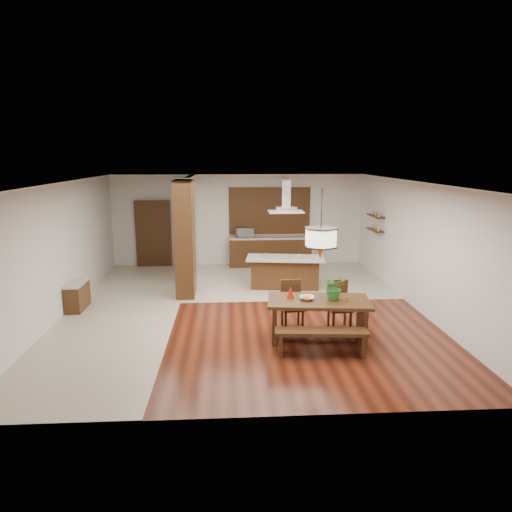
{
  "coord_description": "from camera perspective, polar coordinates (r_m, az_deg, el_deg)",
  "views": [
    {
      "loc": [
        -0.31,
        -10.06,
        3.46
      ],
      "look_at": [
        0.3,
        0.0,
        1.25
      ],
      "focal_mm": 32.0,
      "sensor_mm": 36.0,
      "label": 1
    }
  ],
  "objects": [
    {
      "name": "room_shell",
      "position": [
        10.16,
        -1.69,
        4.45
      ],
      "size": [
        9.0,
        9.04,
        2.92
      ],
      "color": "#3B150A",
      "rests_on": "ground"
    },
    {
      "name": "tile_hallway",
      "position": [
        10.92,
        -16.31,
        -6.6
      ],
      "size": [
        2.5,
        9.0,
        0.01
      ],
      "primitive_type": "cube",
      "color": "beige",
      "rests_on": "ground"
    },
    {
      "name": "tile_kitchen",
      "position": [
        13.12,
        3.49,
        -2.92
      ],
      "size": [
        5.5,
        4.0,
        0.01
      ],
      "primitive_type": "cube",
      "color": "beige",
      "rests_on": "ground"
    },
    {
      "name": "soffit_band",
      "position": [
        10.08,
        -1.72,
        9.09
      ],
      "size": [
        8.0,
        9.0,
        0.02
      ],
      "primitive_type": "cube",
      "color": "#371B0D",
      "rests_on": "room_shell"
    },
    {
      "name": "partition_pier",
      "position": [
        11.49,
        -8.86,
        2.15
      ],
      "size": [
        0.45,
        1.0,
        2.9
      ],
      "primitive_type": "cube",
      "color": "black",
      "rests_on": "ground"
    },
    {
      "name": "partition_stub",
      "position": [
        13.56,
        -8.06,
        3.72
      ],
      "size": [
        0.18,
        2.4,
        2.9
      ],
      "primitive_type": "cube",
      "color": "silver",
      "rests_on": "ground"
    },
    {
      "name": "hallway_console",
      "position": [
        11.29,
        -21.45,
        -4.69
      ],
      "size": [
        0.37,
        0.88,
        0.63
      ],
      "primitive_type": "cube",
      "color": "black",
      "rests_on": "ground"
    },
    {
      "name": "hallway_doorway",
      "position": [
        14.86,
        -12.69,
        2.73
      ],
      "size": [
        1.1,
        0.2,
        2.1
      ],
      "primitive_type": "cube",
      "color": "black",
      "rests_on": "ground"
    },
    {
      "name": "rear_counter",
      "position": [
        14.63,
        1.75,
        0.6
      ],
      "size": [
        2.6,
        0.62,
        0.95
      ],
      "color": "black",
      "rests_on": "ground"
    },
    {
      "name": "kitchen_window",
      "position": [
        14.68,
        1.69,
        5.68
      ],
      "size": [
        2.6,
        0.08,
        1.5
      ],
      "primitive_type": "cube",
      "color": "#A06B30",
      "rests_on": "room_shell"
    },
    {
      "name": "shelf_lower",
      "position": [
        13.49,
        14.65,
        3.18
      ],
      "size": [
        0.26,
        0.9,
        0.04
      ],
      "primitive_type": "cube",
      "color": "black",
      "rests_on": "room_shell"
    },
    {
      "name": "shelf_upper",
      "position": [
        13.44,
        14.74,
        4.87
      ],
      "size": [
        0.26,
        0.9,
        0.04
      ],
      "primitive_type": "cube",
      "color": "black",
      "rests_on": "room_shell"
    },
    {
      "name": "dining_table",
      "position": [
        8.83,
        7.82,
        -6.75
      ],
      "size": [
        2.02,
        1.17,
        0.8
      ],
      "rotation": [
        0.0,
        0.0,
        -0.11
      ],
      "color": "black",
      "rests_on": "ground"
    },
    {
      "name": "dining_bench",
      "position": [
        8.31,
        8.13,
        -10.64
      ],
      "size": [
        1.66,
        0.49,
        0.46
      ],
      "primitive_type": null,
      "rotation": [
        0.0,
        0.0,
        -0.08
      ],
      "color": "black",
      "rests_on": "ground"
    },
    {
      "name": "dining_chair_left",
      "position": [
        9.39,
        4.58,
        -6.13
      ],
      "size": [
        0.47,
        0.47,
        0.98
      ],
      "primitive_type": null,
      "rotation": [
        0.0,
        0.0,
        0.09
      ],
      "color": "black",
      "rests_on": "ground"
    },
    {
      "name": "dining_chair_right",
      "position": [
        9.46,
        10.43,
        -6.12
      ],
      "size": [
        0.47,
        0.47,
        0.99
      ],
      "primitive_type": null,
      "rotation": [
        0.0,
        0.0,
        0.08
      ],
      "color": "black",
      "rests_on": "ground"
    },
    {
      "name": "pendant_lantern",
      "position": [
        8.44,
        8.15,
        3.95
      ],
      "size": [
        0.64,
        0.64,
        1.31
      ],
      "primitive_type": null,
      "color": "beige",
      "rests_on": "room_shell"
    },
    {
      "name": "foliage_plant",
      "position": [
        8.76,
        9.76,
        -3.85
      ],
      "size": [
        0.53,
        0.5,
        0.49
      ],
      "primitive_type": "imported",
      "rotation": [
        0.0,
        0.0,
        0.32
      ],
      "color": "#267226",
      "rests_on": "dining_table"
    },
    {
      "name": "fruit_bowl",
      "position": [
        8.72,
        6.38,
        -5.24
      ],
      "size": [
        0.31,
        0.31,
        0.07
      ],
      "primitive_type": "imported",
      "rotation": [
        0.0,
        0.0,
        -0.14
      ],
      "color": "#BAB3A3",
      "rests_on": "dining_table"
    },
    {
      "name": "napkin_cone",
      "position": [
        8.76,
        4.33,
        -4.56
      ],
      "size": [
        0.18,
        0.18,
        0.23
      ],
      "primitive_type": "cone",
      "rotation": [
        0.0,
        0.0,
        0.32
      ],
      "color": "#9F1B0B",
      "rests_on": "dining_table"
    },
    {
      "name": "gold_ornament",
      "position": [
        8.72,
        11.4,
        -5.32
      ],
      "size": [
        0.08,
        0.08,
        0.1
      ],
      "primitive_type": "cylinder",
      "rotation": [
        0.0,
        0.0,
        0.27
      ],
      "color": "gold",
      "rests_on": "dining_table"
    },
    {
      "name": "kitchen_island",
      "position": [
        12.22,
        3.63,
        -2.0
      ],
      "size": [
        2.13,
        1.14,
        0.84
      ],
      "rotation": [
        0.0,
        0.0,
        -0.13
      ],
      "color": "black",
      "rests_on": "ground"
    },
    {
      "name": "range_hood",
      "position": [
        11.89,
        3.77,
        7.54
      ],
      "size": [
        0.9,
        0.55,
        0.87
      ],
      "primitive_type": null,
      "color": "silver",
      "rests_on": "room_shell"
    },
    {
      "name": "island_cup",
      "position": [
        12.09,
        5.4,
        0.02
      ],
      "size": [
        0.13,
        0.13,
        0.09
      ],
      "primitive_type": "imported",
      "rotation": [
        0.0,
        0.0,
        0.19
      ],
      "color": "silver",
      "rests_on": "kitchen_island"
    },
    {
      "name": "microwave",
      "position": [
        14.45,
        -1.47,
        2.95
      ],
      "size": [
        0.61,
        0.51,
        0.29
      ],
      "primitive_type": "imported",
      "rotation": [
        0.0,
        0.0,
        0.34
      ],
      "color": "silver",
      "rests_on": "rear_counter"
    }
  ]
}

